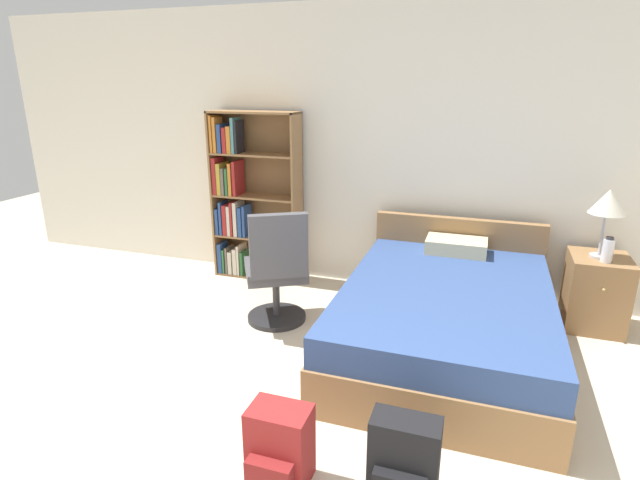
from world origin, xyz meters
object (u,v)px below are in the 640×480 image
bookshelf (245,197)px  office_chair (277,272)px  backpack_black (404,462)px  backpack_red (279,448)px  table_lamp (608,204)px  bed (445,316)px  water_bottle (608,250)px  nightstand (595,292)px

bookshelf → office_chair: bearing=-52.0°
backpack_black → backpack_red: bearing=-171.8°
bookshelf → table_lamp: 3.17m
bookshelf → office_chair: bookshelf is taller
bed → table_lamp: (1.09, 0.75, 0.76)m
office_chair → backpack_red: 1.72m
bed → office_chair: size_ratio=2.09×
office_chair → backpack_black: office_chair is taller
bookshelf → water_bottle: bookshelf is taller
office_chair → water_bottle: bearing=15.6°
backpack_red → water_bottle: bearing=51.6°
bookshelf → backpack_black: (2.02, -2.41, -0.62)m
table_lamp → water_bottle: table_lamp is taller
bed → office_chair: 1.35m
office_chair → water_bottle: office_chair is taller
water_bottle → bed: bearing=-149.9°
bookshelf → office_chair: 1.25m
bed → water_bottle: 1.36m
water_bottle → backpack_red: water_bottle is taller
water_bottle → backpack_black: size_ratio=0.46×
nightstand → backpack_red: nightstand is taller
table_lamp → nightstand: bearing=28.7°
office_chair → water_bottle: (2.45, 0.68, 0.23)m
bookshelf → nightstand: bookshelf is taller
office_chair → backpack_black: size_ratio=2.29×
bookshelf → backpack_black: size_ratio=3.82×
backpack_black → bookshelf: bearing=130.0°
backpack_red → office_chair: bearing=113.6°
table_lamp → backpack_black: (-1.14, -2.25, -0.83)m
bookshelf → table_lamp: (3.16, -0.16, 0.21)m
water_bottle → bookshelf: bearing=175.4°
office_chair → backpack_black: (1.28, -1.47, -0.26)m
table_lamp → bed: bearing=-145.3°
bed → office_chair: bearing=-178.4°
bed → backpack_red: size_ratio=5.10×
office_chair → backpack_black: bearing=-48.9°
water_bottle → backpack_black: water_bottle is taller
office_chair → table_lamp: (2.42, 0.79, 0.57)m
bookshelf → water_bottle: (3.19, -0.26, -0.13)m
table_lamp → backpack_red: bearing=-126.6°
table_lamp → backpack_red: table_lamp is taller
nightstand → backpack_red: (-1.77, -2.36, -0.11)m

